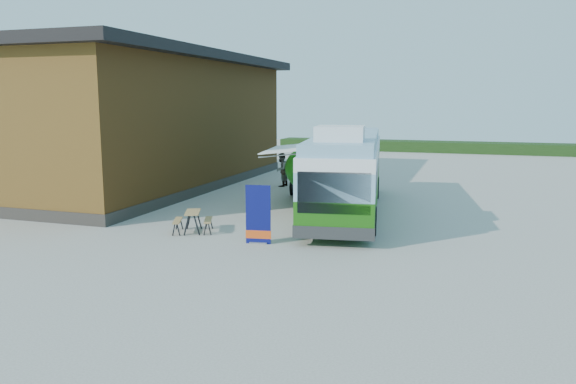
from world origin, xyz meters
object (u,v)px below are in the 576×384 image
(banner, at_px, (258,220))
(person_a, at_px, (301,190))
(person_b, at_px, (281,170))
(slurry_tanker, at_px, (315,165))
(bus, at_px, (347,170))
(picnic_table, at_px, (193,217))

(banner, xyz_separation_m, person_a, (-0.43, 6.43, 0.04))
(person_b, relative_size, slurry_tanker, 0.28)
(person_b, bearing_deg, person_a, 33.28)
(person_b, bearing_deg, bus, 46.40)
(person_b, xyz_separation_m, slurry_tanker, (2.36, -1.37, 0.53))
(picnic_table, relative_size, person_b, 0.91)
(picnic_table, relative_size, slurry_tanker, 0.25)
(person_b, bearing_deg, picnic_table, 9.73)
(bus, xyz_separation_m, slurry_tanker, (-2.84, 4.91, -0.40))
(picnic_table, bearing_deg, person_b, 70.06)
(banner, distance_m, person_b, 13.17)
(bus, distance_m, slurry_tanker, 5.69)
(slurry_tanker, bearing_deg, banner, -88.77)
(picnic_table, distance_m, slurry_tanker, 10.67)
(banner, bearing_deg, slurry_tanker, 87.34)
(slurry_tanker, bearing_deg, bus, -64.74)
(bus, height_order, person_a, bus)
(banner, relative_size, person_a, 1.17)
(bus, distance_m, person_b, 8.21)
(banner, bearing_deg, person_a, 85.18)
(picnic_table, distance_m, person_b, 11.88)
(picnic_table, bearing_deg, bus, 27.65)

